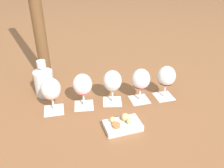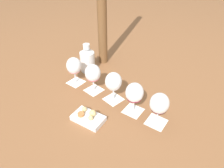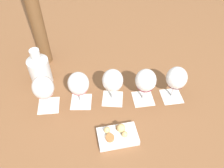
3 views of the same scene
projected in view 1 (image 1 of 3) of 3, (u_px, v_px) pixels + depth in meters
The scene contains 13 objects.
ground_plane at pixel (112, 102), 1.19m from camera, with size 8.00×8.00×0.00m, color brown.
tasting_card_0 at pixel (54, 110), 1.13m from camera, with size 0.13×0.13×0.00m.
tasting_card_1 at pixel (84, 105), 1.17m from camera, with size 0.13×0.13×0.00m.
tasting_card_2 at pixel (113, 102), 1.19m from camera, with size 0.13×0.13×0.00m.
tasting_card_3 at pixel (139, 100), 1.21m from camera, with size 0.13×0.13×0.00m.
tasting_card_4 at pixel (164, 96), 1.24m from camera, with size 0.13×0.13×0.00m.
wine_glass_0 at pixel (51, 90), 1.08m from camera, with size 0.09×0.09×0.17m.
wine_glass_1 at pixel (83, 86), 1.11m from camera, with size 0.09×0.09×0.17m.
wine_glass_2 at pixel (113, 82), 1.14m from camera, with size 0.09×0.09×0.17m.
wine_glass_3 at pixel (141, 80), 1.15m from camera, with size 0.09×0.09×0.17m.
wine_glass_4 at pixel (166, 78), 1.18m from camera, with size 0.09×0.09×0.17m.
ceramic_vase at pixel (44, 80), 1.22m from camera, with size 0.10×0.10×0.19m.
snack_dish at pixel (122, 124), 1.02m from camera, with size 0.18×0.17×0.06m.
Camera 1 is at (-0.84, -0.52, 0.68)m, focal length 38.00 mm.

